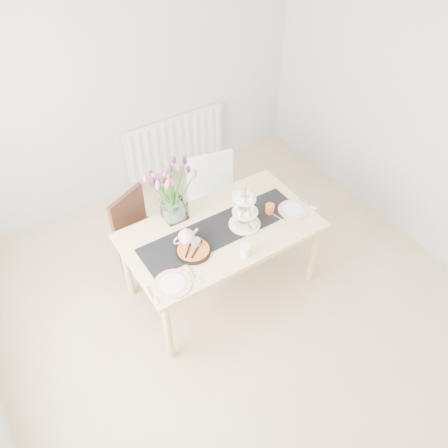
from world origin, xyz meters
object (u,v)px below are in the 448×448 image
radiator (175,143)px  plate_left (173,284)px  chair_white (214,194)px  cake_stand (245,215)px  tulip_vase (172,183)px  dining_table (221,236)px  chair_brown (139,229)px  teapot (186,237)px  cream_jug (237,197)px  plate_right (293,210)px  mug_grey (196,244)px  mug_white (245,251)px  tart_tin (193,251)px  mug_orange (270,209)px

radiator → plate_left: 2.31m
chair_white → cake_stand: bearing=-86.4°
tulip_vase → dining_table: bearing=-54.2°
chair_brown → teapot: size_ratio=3.81×
cream_jug → radiator: bearing=97.5°
chair_white → cake_stand: (-0.13, -0.69, 0.32)m
chair_white → plate_right: bearing=-53.1°
tulip_vase → mug_grey: bearing=-94.1°
chair_brown → plate_left: chair_brown is taller
plate_right → tulip_vase: bearing=151.6°
cream_jug → mug_white: size_ratio=0.89×
chair_brown → tulip_vase: size_ratio=1.25×
cream_jug → tart_tin: (-0.63, -0.32, -0.03)m
chair_white → mug_grey: (-0.59, -0.69, 0.26)m
tulip_vase → tart_tin: size_ratio=2.33×
cream_jug → tart_tin: cream_jug is taller
cake_stand → mug_grey: (-0.47, -0.00, -0.07)m
radiator → chair_white: (-0.17, -1.09, 0.09)m
teapot → mug_orange: bearing=-6.3°
cake_stand → mug_white: 0.34m
tulip_vase → cream_jug: (0.55, -0.11, -0.32)m
radiator → teapot: 1.91m
dining_table → mug_grey: bearing=-166.3°
tulip_vase → plate_right: bearing=-28.4°
tulip_vase → mug_grey: (-0.03, -0.41, -0.32)m
teapot → plate_left: size_ratio=0.77×
chair_white → tart_tin: bearing=-117.4°
mug_grey → chair_brown: bearing=84.0°
dining_table → cake_stand: cake_stand is taller
dining_table → mug_white: size_ratio=16.91×
teapot → cream_jug: teapot is taller
radiator → chair_white: chair_white is taller
dining_table → cake_stand: (0.19, -0.06, 0.19)m
radiator → cake_stand: 1.85m
teapot → mug_white: teapot is taller
dining_table → mug_white: mug_white is taller
tart_tin → mug_white: bearing=-37.3°
tart_tin → plate_left: tart_tin is taller
cake_stand → mug_orange: 0.27m
dining_table → mug_grey: mug_grey is taller
chair_white → teapot: bearing=-122.2°
chair_white → teapot: 0.92m
radiator → cake_stand: bearing=-99.5°
cream_jug → plate_right: size_ratio=0.32×
mug_white → plate_right: 0.67m
mug_grey → plate_right: mug_grey is taller
chair_white → cream_jug: size_ratio=10.90×
radiator → plate_left: size_ratio=4.25×
mug_white → mug_grey: bearing=135.9°
teapot → cream_jug: bearing=17.9°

